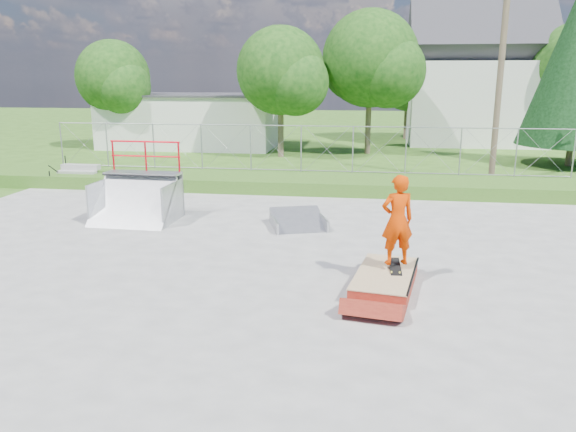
# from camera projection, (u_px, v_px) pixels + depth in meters

# --- Properties ---
(ground) EXTENTS (120.00, 120.00, 0.00)m
(ground) POSITION_uv_depth(u_px,v_px,m) (241.00, 274.00, 12.05)
(ground) COLOR #305317
(ground) RESTS_ON ground
(concrete_pad) EXTENTS (20.00, 16.00, 0.04)m
(concrete_pad) POSITION_uv_depth(u_px,v_px,m) (241.00, 273.00, 12.05)
(concrete_pad) COLOR gray
(concrete_pad) RESTS_ON ground
(grass_berm) EXTENTS (24.00, 3.00, 0.50)m
(grass_berm) POSITION_uv_depth(u_px,v_px,m) (298.00, 182.00, 21.11)
(grass_berm) COLOR #305317
(grass_berm) RESTS_ON ground
(grind_box) EXTENTS (1.45, 2.42, 0.34)m
(grind_box) POSITION_uv_depth(u_px,v_px,m) (385.00, 280.00, 11.21)
(grind_box) COLOR maroon
(grind_box) RESTS_ON concrete_pad
(quarter_pipe) EXTENTS (2.32, 1.98, 2.26)m
(quarter_pipe) POSITION_uv_depth(u_px,v_px,m) (134.00, 184.00, 16.07)
(quarter_pipe) COLOR #9B9DA2
(quarter_pipe) RESTS_ON concrete_pad
(flat_bank_ramp) EXTENTS (1.82, 1.88, 0.43)m
(flat_bank_ramp) POSITION_uv_depth(u_px,v_px,m) (298.00, 221.00, 15.64)
(flat_bank_ramp) COLOR #9B9DA2
(flat_bank_ramp) RESTS_ON concrete_pad
(skateboard) EXTENTS (0.26, 0.80, 0.13)m
(skateboard) POSITION_uv_depth(u_px,v_px,m) (395.00, 267.00, 11.36)
(skateboard) COLOR black
(skateboard) RESTS_ON grind_box
(skater) EXTENTS (0.77, 0.63, 1.82)m
(skater) POSITION_uv_depth(u_px,v_px,m) (397.00, 224.00, 11.14)
(skater) COLOR #CE3200
(skater) RESTS_ON grind_box
(concrete_stairs) EXTENTS (1.50, 1.60, 0.80)m
(concrete_stairs) POSITION_uv_depth(u_px,v_px,m) (75.00, 176.00, 21.50)
(concrete_stairs) COLOR gray
(concrete_stairs) RESTS_ON ground
(chain_link_fence) EXTENTS (20.00, 0.06, 1.80)m
(chain_link_fence) POSITION_uv_depth(u_px,v_px,m) (301.00, 149.00, 21.79)
(chain_link_fence) COLOR gray
(chain_link_fence) RESTS_ON grass_berm
(utility_building_flat) EXTENTS (10.00, 6.00, 3.00)m
(utility_building_flat) POSITION_uv_depth(u_px,v_px,m) (193.00, 121.00, 33.93)
(utility_building_flat) COLOR silver
(utility_building_flat) RESTS_ON ground
(gable_house) EXTENTS (8.40, 6.08, 8.94)m
(gable_house) POSITION_uv_depth(u_px,v_px,m) (476.00, 81.00, 34.81)
(gable_house) COLOR silver
(gable_house) RESTS_ON ground
(utility_pole) EXTENTS (0.24, 0.24, 8.00)m
(utility_pole) POSITION_uv_depth(u_px,v_px,m) (500.00, 80.00, 21.54)
(utility_pole) COLOR brown
(utility_pole) RESTS_ON ground
(tree_left_near) EXTENTS (4.76, 4.48, 6.65)m
(tree_left_near) POSITION_uv_depth(u_px,v_px,m) (285.00, 74.00, 28.39)
(tree_left_near) COLOR brown
(tree_left_near) RESTS_ON ground
(tree_center) EXTENTS (5.44, 5.12, 7.60)m
(tree_center) POSITION_uv_depth(u_px,v_px,m) (376.00, 62.00, 29.50)
(tree_center) COLOR brown
(tree_center) RESTS_ON ground
(tree_left_far) EXTENTS (4.42, 4.16, 6.18)m
(tree_left_far) POSITION_uv_depth(u_px,v_px,m) (116.00, 80.00, 31.81)
(tree_left_far) COLOR brown
(tree_left_far) RESTS_ON ground
(tree_back_mid) EXTENTS (4.08, 3.84, 5.70)m
(tree_back_mid) POSITION_uv_depth(u_px,v_px,m) (411.00, 84.00, 37.18)
(tree_back_mid) COLOR brown
(tree_back_mid) RESTS_ON ground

